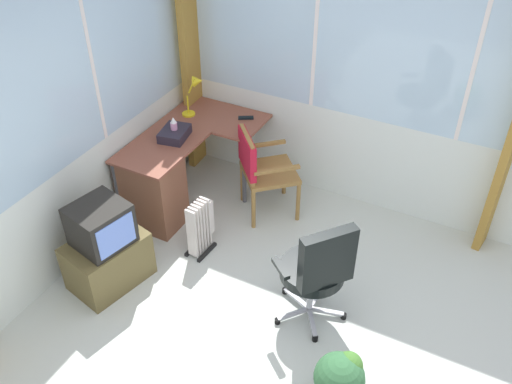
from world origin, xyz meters
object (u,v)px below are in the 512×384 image
object	(u,v)px
paper_tray	(175,134)
space_heater	(201,226)
desk	(158,183)
tv_on_stand	(106,249)
desk_lamp	(195,89)
potted_plant	(340,378)
spray_bottle	(174,128)
wooden_armchair	(257,164)
office_chair	(318,268)
tv_remote	(246,118)

from	to	relation	value
paper_tray	space_heater	size ratio (longest dim) A/B	0.56
desk	tv_on_stand	distance (m)	0.90
desk_lamp	space_heater	world-z (taller)	desk_lamp
potted_plant	spray_bottle	bearing A→B (deg)	57.57
desk	wooden_armchair	distance (m)	0.95
spray_bottle	tv_on_stand	xyz separation A→B (m)	(-1.20, -0.08, -0.50)
spray_bottle	tv_on_stand	bearing A→B (deg)	-175.98
desk	office_chair	distance (m)	1.88
desk_lamp	office_chair	bearing A→B (deg)	-125.06
office_chair	space_heater	world-z (taller)	office_chair
spray_bottle	paper_tray	distance (m)	0.06
desk	space_heater	xyz separation A→B (m)	(-0.21, -0.59, -0.14)
paper_tray	office_chair	bearing A→B (deg)	-114.17
tv_on_stand	space_heater	bearing A→B (deg)	-35.41
tv_remote	wooden_armchair	bearing A→B (deg)	-170.61
office_chair	tv_on_stand	size ratio (longest dim) A/B	1.25
tv_on_stand	office_chair	bearing A→B (deg)	-76.99
desk_lamp	paper_tray	xyz separation A→B (m)	(-0.50, -0.07, -0.22)
desk_lamp	space_heater	bearing A→B (deg)	-147.77
paper_tray	tv_on_stand	size ratio (longest dim) A/B	0.37
tv_remote	paper_tray	size ratio (longest dim) A/B	0.50
desk	desk_lamp	xyz separation A→B (m)	(0.80, 0.05, 0.60)
tv_remote	office_chair	world-z (taller)	office_chair
tv_remote	wooden_armchair	xyz separation A→B (m)	(-0.41, -0.34, -0.19)
tv_remote	spray_bottle	xyz separation A→B (m)	(-0.61, 0.43, 0.09)
paper_tray	potted_plant	bearing A→B (deg)	-122.39
paper_tray	wooden_armchair	size ratio (longest dim) A/B	0.33
desk_lamp	tv_on_stand	size ratio (longest dim) A/B	0.50
wooden_armchair	space_heater	bearing A→B (deg)	164.60
spray_bottle	potted_plant	size ratio (longest dim) A/B	0.47
wooden_armchair	tv_on_stand	bearing A→B (deg)	153.97
desk_lamp	desk	bearing A→B (deg)	-176.51
office_chair	space_heater	size ratio (longest dim) A/B	1.86
space_heater	office_chair	bearing A→B (deg)	-103.40
tv_on_stand	spray_bottle	bearing A→B (deg)	4.02
spray_bottle	paper_tray	size ratio (longest dim) A/B	0.72
tv_on_stand	space_heater	xyz separation A→B (m)	(0.68, -0.49, -0.08)
tv_remote	office_chair	size ratio (longest dim) A/B	0.15
desk_lamp	tv_on_stand	world-z (taller)	desk_lamp
office_chair	potted_plant	xyz separation A→B (m)	(-0.60, -0.43, -0.30)
tv_on_stand	space_heater	world-z (taller)	tv_on_stand
desk_lamp	spray_bottle	bearing A→B (deg)	-172.22
spray_bottle	office_chair	bearing A→B (deg)	-114.25
tv_remote	paper_tray	bearing A→B (deg)	115.40
tv_remote	space_heater	size ratio (longest dim) A/B	0.28
wooden_armchair	tv_on_stand	distance (m)	1.57
desk_lamp	space_heater	size ratio (longest dim) A/B	0.74
tv_on_stand	paper_tray	bearing A→B (deg)	3.92
tv_on_stand	desk	bearing A→B (deg)	6.59
tv_remote	space_heater	distance (m)	1.24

